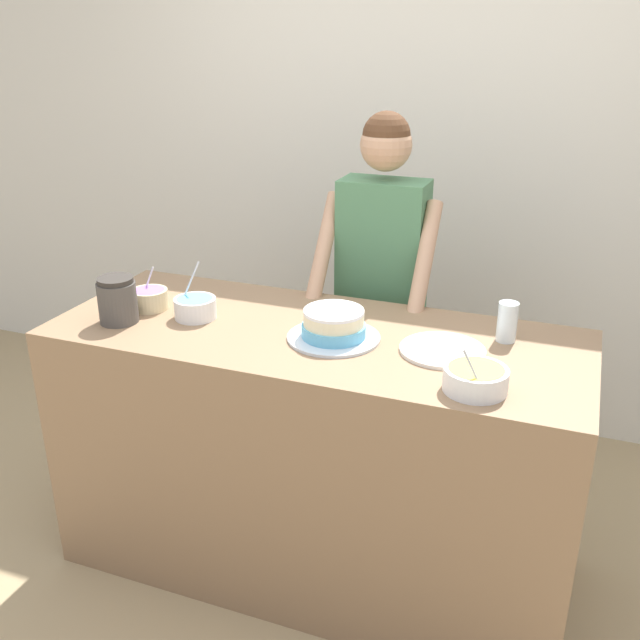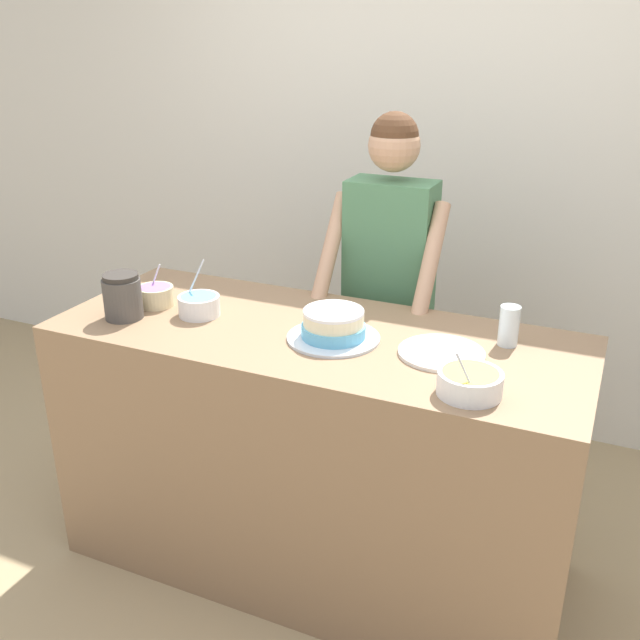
{
  "view_description": "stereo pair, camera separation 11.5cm",
  "coord_description": "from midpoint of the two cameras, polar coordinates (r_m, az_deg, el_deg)",
  "views": [
    {
      "loc": [
        0.8,
        -1.68,
        1.9
      ],
      "look_at": [
        0.03,
        0.32,
        1.01
      ],
      "focal_mm": 40.0,
      "sensor_mm": 36.0,
      "label": 1
    },
    {
      "loc": [
        0.9,
        -1.64,
        1.9
      ],
      "look_at": [
        0.03,
        0.32,
        1.01
      ],
      "focal_mm": 40.0,
      "sensor_mm": 36.0,
      "label": 2
    }
  ],
  "objects": [
    {
      "name": "cake",
      "position": [
        2.31,
        2.51,
        -0.54
      ],
      "size": [
        0.31,
        0.31,
        0.1
      ],
      "color": "silver",
      "rests_on": "counter"
    },
    {
      "name": "frosting_bowl_yellow",
      "position": [
        2.03,
        13.5,
        -4.87
      ],
      "size": [
        0.18,
        0.18,
        0.15
      ],
      "color": "white",
      "rests_on": "counter"
    },
    {
      "name": "stoneware_jar",
      "position": [
        2.55,
        -14.28,
        1.82
      ],
      "size": [
        0.13,
        0.13,
        0.16
      ],
      "color": "#4C4742",
      "rests_on": "counter"
    },
    {
      "name": "ground_plane",
      "position": [
        2.66,
        -2.37,
        -23.08
      ],
      "size": [
        14.0,
        14.0,
        0.0
      ],
      "primitive_type": "plane",
      "color": "tan"
    },
    {
      "name": "ceramic_plate",
      "position": [
        2.26,
        11.13,
        -2.6
      ],
      "size": [
        0.27,
        0.27,
        0.01
      ],
      "color": "white",
      "rests_on": "counter"
    },
    {
      "name": "counter",
      "position": [
        2.61,
        0.98,
        -10.58
      ],
      "size": [
        1.8,
        0.71,
        0.95
      ],
      "color": "#8C6B4C",
      "rests_on": "ground_plane"
    },
    {
      "name": "frosting_bowl_purple",
      "position": [
        2.65,
        -11.81,
        1.96
      ],
      "size": [
        0.13,
        0.13,
        0.14
      ],
      "color": "beige",
      "rests_on": "counter"
    },
    {
      "name": "person_baker",
      "position": [
        2.83,
        6.66,
        3.71
      ],
      "size": [
        0.46,
        0.44,
        1.61
      ],
      "color": "#2D2D38",
      "rests_on": "ground_plane"
    },
    {
      "name": "wall_back",
      "position": [
        3.52,
        9.91,
        12.35
      ],
      "size": [
        10.0,
        0.05,
        2.6
      ],
      "color": "silver",
      "rests_on": "ground_plane"
    },
    {
      "name": "frosting_bowl_blue",
      "position": [
        2.53,
        -8.38,
        1.22
      ],
      "size": [
        0.15,
        0.15,
        0.19
      ],
      "color": "white",
      "rests_on": "counter"
    },
    {
      "name": "drinking_glass",
      "position": [
        2.36,
        16.24,
        -0.46
      ],
      "size": [
        0.06,
        0.06,
        0.13
      ],
      "color": "silver",
      "rests_on": "counter"
    }
  ]
}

